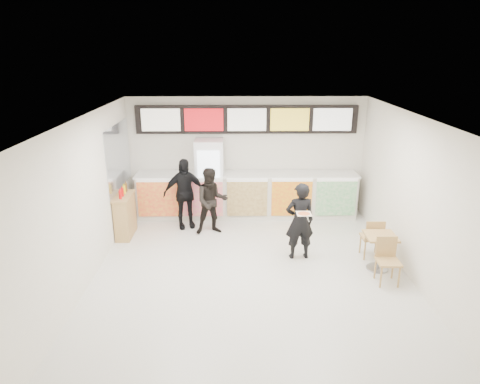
{
  "coord_description": "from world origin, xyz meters",
  "views": [
    {
      "loc": [
        -0.3,
        -7.19,
        4.14
      ],
      "look_at": [
        -0.2,
        1.2,
        1.3
      ],
      "focal_mm": 32.0,
      "sensor_mm": 36.0,
      "label": 1
    }
  ],
  "objects_px": {
    "customer_mid": "(184,194)",
    "service_counter": "(247,195)",
    "customer_left": "(212,201)",
    "drinks_fridge": "(210,179)",
    "customer_main": "(300,221)",
    "cafe_table": "(380,246)",
    "condiment_ledge": "(125,215)"
  },
  "relations": [
    {
      "from": "service_counter",
      "to": "condiment_ledge",
      "type": "height_order",
      "value": "condiment_ledge"
    },
    {
      "from": "customer_left",
      "to": "cafe_table",
      "type": "xyz_separation_m",
      "value": [
        3.34,
        -1.78,
        -0.28
      ]
    },
    {
      "from": "service_counter",
      "to": "customer_mid",
      "type": "distance_m",
      "value": 1.68
    },
    {
      "from": "drinks_fridge",
      "to": "condiment_ledge",
      "type": "xyz_separation_m",
      "value": [
        -1.89,
        -1.18,
        -0.5
      ]
    },
    {
      "from": "customer_main",
      "to": "customer_mid",
      "type": "distance_m",
      "value": 3.0
    },
    {
      "from": "drinks_fridge",
      "to": "customer_left",
      "type": "relative_size",
      "value": 1.28
    },
    {
      "from": "service_counter",
      "to": "customer_left",
      "type": "bearing_deg",
      "value": -128.89
    },
    {
      "from": "drinks_fridge",
      "to": "customer_mid",
      "type": "relative_size",
      "value": 1.17
    },
    {
      "from": "customer_left",
      "to": "customer_main",
      "type": "bearing_deg",
      "value": -45.51
    },
    {
      "from": "customer_main",
      "to": "customer_left",
      "type": "height_order",
      "value": "customer_main"
    },
    {
      "from": "customer_mid",
      "to": "customer_left",
      "type": "bearing_deg",
      "value": -46.74
    },
    {
      "from": "customer_left",
      "to": "condiment_ledge",
      "type": "relative_size",
      "value": 1.34
    },
    {
      "from": "drinks_fridge",
      "to": "customer_mid",
      "type": "bearing_deg",
      "value": -129.63
    },
    {
      "from": "customer_mid",
      "to": "cafe_table",
      "type": "distance_m",
      "value": 4.56
    },
    {
      "from": "service_counter",
      "to": "cafe_table",
      "type": "relative_size",
      "value": 3.77
    },
    {
      "from": "customer_mid",
      "to": "cafe_table",
      "type": "relative_size",
      "value": 1.16
    },
    {
      "from": "service_counter",
      "to": "drinks_fridge",
      "type": "relative_size",
      "value": 2.78
    },
    {
      "from": "service_counter",
      "to": "customer_mid",
      "type": "relative_size",
      "value": 3.26
    },
    {
      "from": "customer_left",
      "to": "cafe_table",
      "type": "relative_size",
      "value": 1.06
    },
    {
      "from": "customer_left",
      "to": "service_counter",
      "type": "bearing_deg",
      "value": 40.07
    },
    {
      "from": "cafe_table",
      "to": "customer_left",
      "type": "bearing_deg",
      "value": 152.71
    },
    {
      "from": "cafe_table",
      "to": "customer_main",
      "type": "bearing_deg",
      "value": 161.83
    },
    {
      "from": "service_counter",
      "to": "condiment_ledge",
      "type": "xyz_separation_m",
      "value": [
        -2.82,
        -1.17,
        -0.07
      ]
    },
    {
      "from": "customer_mid",
      "to": "condiment_ledge",
      "type": "height_order",
      "value": "customer_mid"
    },
    {
      "from": "customer_left",
      "to": "customer_mid",
      "type": "xyz_separation_m",
      "value": [
        -0.67,
        0.37,
        0.07
      ]
    },
    {
      "from": "customer_left",
      "to": "cafe_table",
      "type": "bearing_deg",
      "value": -39.1
    },
    {
      "from": "customer_mid",
      "to": "service_counter",
      "type": "bearing_deg",
      "value": 6.01
    },
    {
      "from": "service_counter",
      "to": "cafe_table",
      "type": "bearing_deg",
      "value": -48.44
    },
    {
      "from": "customer_main",
      "to": "cafe_table",
      "type": "height_order",
      "value": "customer_main"
    },
    {
      "from": "drinks_fridge",
      "to": "customer_left",
      "type": "height_order",
      "value": "drinks_fridge"
    },
    {
      "from": "customer_main",
      "to": "customer_left",
      "type": "bearing_deg",
      "value": -40.34
    },
    {
      "from": "service_counter",
      "to": "customer_left",
      "type": "relative_size",
      "value": 3.55
    }
  ]
}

